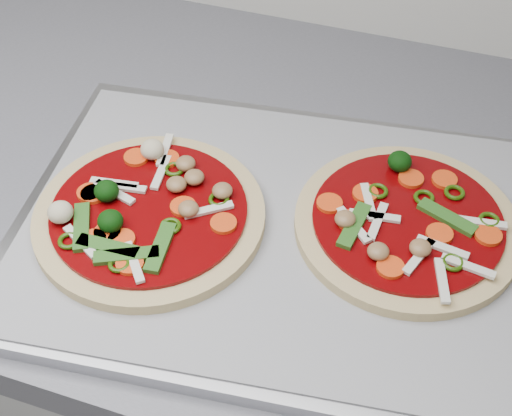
% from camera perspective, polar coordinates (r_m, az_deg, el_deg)
% --- Properties ---
extents(base_cabinet, '(3.60, 0.60, 0.86)m').
position_cam_1_polar(base_cabinet, '(1.24, -15.86, -9.48)').
color(base_cabinet, '#B4B5B2').
rests_on(base_cabinet, ground).
extents(baking_tray, '(0.53, 0.41, 0.02)m').
position_cam_1_polar(baking_tray, '(0.69, 1.26, -1.97)').
color(baking_tray, '#95969A').
rests_on(baking_tray, countertop).
extents(parchment, '(0.51, 0.40, 0.00)m').
position_cam_1_polar(parchment, '(0.68, 1.28, -1.47)').
color(parchment, '#939398').
rests_on(parchment, baking_tray).
extents(pizza_left, '(0.27, 0.27, 0.04)m').
position_cam_1_polar(pizza_left, '(0.69, -8.66, -0.41)').
color(pizza_left, tan).
rests_on(pizza_left, parchment).
extents(pizza_right, '(0.28, 0.28, 0.04)m').
position_cam_1_polar(pizza_right, '(0.69, 11.94, -1.18)').
color(pizza_right, tan).
rests_on(pizza_right, parchment).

